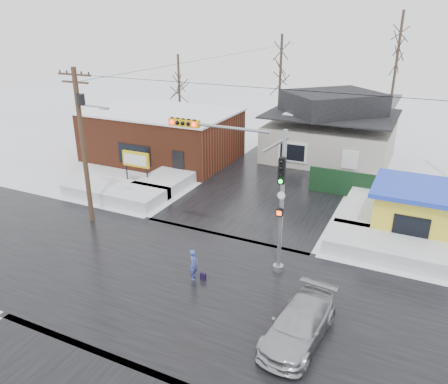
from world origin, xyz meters
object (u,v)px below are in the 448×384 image
at_px(traffic_signal, 250,178).
at_px(kiosk, 414,210).
at_px(car, 299,324).
at_px(marquee_sign, 136,160).
at_px(utility_pole, 83,138).
at_px(pedestrian, 194,265).

bearing_deg(traffic_signal, kiosk, 44.84).
distance_m(kiosk, car, 11.73).
bearing_deg(car, marquee_sign, 149.84).
height_order(utility_pole, pedestrian, utility_pole).
bearing_deg(traffic_signal, pedestrian, -127.00).
distance_m(traffic_signal, kiosk, 10.43).
bearing_deg(pedestrian, car, -118.16).
bearing_deg(traffic_signal, utility_pole, 177.05).
xyz_separation_m(utility_pole, pedestrian, (8.59, -2.88, -4.36)).
bearing_deg(marquee_sign, car, -35.15).
bearing_deg(marquee_sign, traffic_signal, -29.72).
bearing_deg(utility_pole, pedestrian, -18.53).
xyz_separation_m(kiosk, car, (-3.23, -11.25, -0.80)).
xyz_separation_m(traffic_signal, pedestrian, (-1.77, -2.35, -3.79)).
bearing_deg(car, pedestrian, 166.47).
bearing_deg(marquee_sign, pedestrian, -42.56).
relative_size(traffic_signal, pedestrian, 4.65).
relative_size(traffic_signal, marquee_sign, 2.75).
distance_m(traffic_signal, car, 6.90).
bearing_deg(car, kiosk, 78.98).
bearing_deg(pedestrian, traffic_signal, -46.64).
relative_size(marquee_sign, car, 0.56).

